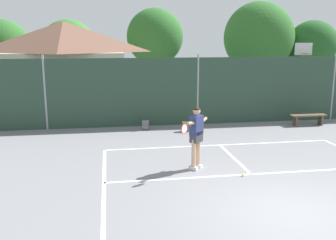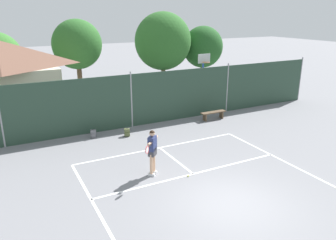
% 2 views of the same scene
% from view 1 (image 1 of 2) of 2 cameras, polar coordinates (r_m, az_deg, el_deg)
% --- Properties ---
extents(ground_plane, '(120.00, 120.00, 0.00)m').
position_cam_1_polar(ground_plane, '(8.90, 18.44, -13.34)').
color(ground_plane, gray).
extents(court_markings, '(8.30, 11.10, 0.01)m').
position_cam_1_polar(court_markings, '(9.42, 16.61, -11.73)').
color(court_markings, white).
rests_on(court_markings, ground).
extents(chainlink_fence, '(26.09, 0.09, 3.11)m').
position_cam_1_polar(chainlink_fence, '(16.69, 4.54, 4.38)').
color(chainlink_fence, '#284233').
rests_on(chainlink_fence, ground).
extents(basketball_hoop, '(0.90, 0.67, 3.55)m').
position_cam_1_polar(basketball_hoop, '(20.24, 19.63, 7.45)').
color(basketball_hoop, '#284CB2').
rests_on(basketball_hoop, ground).
extents(clubhouse_building, '(6.64, 4.65, 4.65)m').
position_cam_1_polar(clubhouse_building, '(21.20, -15.32, 8.18)').
color(clubhouse_building, beige).
rests_on(clubhouse_building, ground).
extents(treeline_backdrop, '(23.82, 4.27, 6.21)m').
position_cam_1_polar(treeline_backdrop, '(25.24, 3.91, 11.75)').
color(treeline_backdrop, brown).
rests_on(treeline_backdrop, ground).
extents(tennis_player, '(1.01, 1.10, 1.85)m').
position_cam_1_polar(tennis_player, '(10.86, 4.29, -1.86)').
color(tennis_player, silver).
rests_on(tennis_player, ground).
extents(tennis_ball, '(0.07, 0.07, 0.07)m').
position_cam_1_polar(tennis_ball, '(10.77, 11.27, -8.20)').
color(tennis_ball, '#CCE033').
rests_on(tennis_ball, ground).
extents(backpack_grey, '(0.32, 0.30, 0.46)m').
position_cam_1_polar(backpack_grey, '(15.84, -3.42, -0.77)').
color(backpack_grey, slate).
rests_on(backpack_grey, ground).
extents(backpack_olive, '(0.32, 0.30, 0.46)m').
position_cam_1_polar(backpack_olive, '(15.47, 2.70, -1.07)').
color(backpack_olive, '#566038').
rests_on(backpack_olive, ground).
extents(courtside_bench, '(1.60, 0.36, 0.48)m').
position_cam_1_polar(courtside_bench, '(17.66, 20.50, 0.38)').
color(courtside_bench, brown).
rests_on(courtside_bench, ground).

